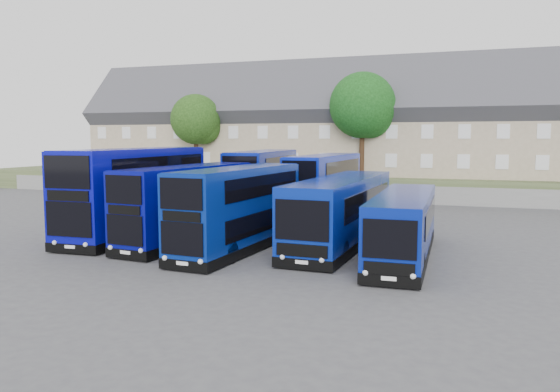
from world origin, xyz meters
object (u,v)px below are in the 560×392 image
at_px(dd_front_mid, 188,205).
at_px(tree_mid, 364,108).
at_px(tree_west, 198,121).
at_px(coach_east_a, 341,212).
at_px(dd_front_left, 137,192).

relative_size(dd_front_mid, tree_mid, 1.11).
height_order(tree_west, tree_mid, tree_mid).
height_order(dd_front_mid, tree_mid, tree_mid).
xyz_separation_m(coach_east_a, tree_west, (-18.66, 20.16, 5.37)).
relative_size(dd_front_left, coach_east_a, 0.97).
xyz_separation_m(dd_front_left, coach_east_a, (11.66, 0.70, -0.69)).
bearing_deg(tree_mid, coach_east_a, -82.66).
bearing_deg(tree_west, coach_east_a, -47.22).
bearing_deg(dd_front_left, tree_west, 106.00).
distance_m(dd_front_mid, tree_west, 25.24).
height_order(dd_front_left, coach_east_a, dd_front_left).
relative_size(dd_front_left, dd_front_mid, 1.21).
height_order(dd_front_left, dd_front_mid, dd_front_left).
bearing_deg(coach_east_a, tree_west, 135.08).
relative_size(tree_west, tree_mid, 0.83).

